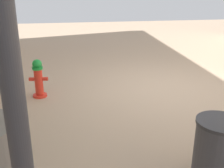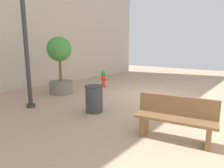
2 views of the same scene
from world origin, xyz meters
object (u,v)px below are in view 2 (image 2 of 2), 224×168
object	(u,v)px
bench_far	(175,117)
trash_bin	(94,99)
planter_tree	(60,62)
street_lamp	(24,24)
fire_hydrant	(104,79)

from	to	relation	value
bench_far	trash_bin	xyz separation A→B (m)	(2.66, -0.21, -0.07)
bench_far	trash_bin	size ratio (longest dim) A/B	2.06
planter_tree	street_lamp	world-z (taller)	street_lamp
bench_far	planter_tree	world-z (taller)	planter_tree
fire_hydrant	bench_far	distance (m)	6.04
trash_bin	street_lamp	bearing A→B (deg)	26.61
bench_far	planter_tree	xyz separation A→B (m)	(5.56, -1.11, 0.90)
planter_tree	street_lamp	bearing A→B (deg)	114.87
bench_far	street_lamp	xyz separation A→B (m)	(4.67, 0.80, 2.24)
street_lamp	trash_bin	size ratio (longest dim) A/B	5.29
planter_tree	trash_bin	xyz separation A→B (m)	(-2.90, 0.90, -0.97)
fire_hydrant	trash_bin	xyz separation A→B (m)	(-2.36, 3.14, 0.01)
bench_far	street_lamp	size ratio (longest dim) A/B	0.39
fire_hydrant	street_lamp	world-z (taller)	street_lamp
fire_hydrant	planter_tree	size ratio (longest dim) A/B	0.34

